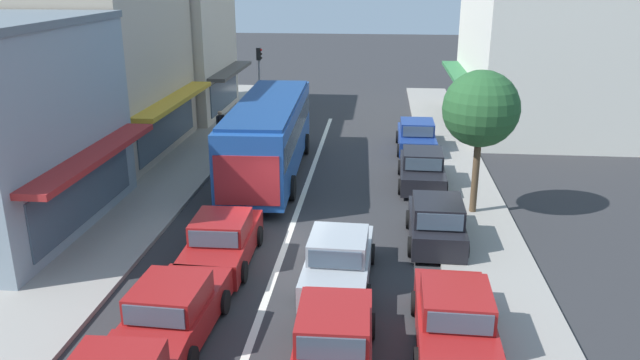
% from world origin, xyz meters
% --- Properties ---
extents(ground_plane, '(140.00, 140.00, 0.00)m').
position_xyz_m(ground_plane, '(0.00, 0.00, 0.00)').
color(ground_plane, '#2D2D30').
extents(lane_centre_line, '(0.20, 28.00, 0.01)m').
position_xyz_m(lane_centre_line, '(0.00, 4.00, 0.00)').
color(lane_centre_line, silver).
rests_on(lane_centre_line, ground).
extents(sidewalk_left, '(5.20, 44.00, 0.14)m').
position_xyz_m(sidewalk_left, '(-6.80, 6.00, 0.07)').
color(sidewalk_left, gray).
rests_on(sidewalk_left, ground).
extents(kerb_right, '(2.80, 44.00, 0.12)m').
position_xyz_m(kerb_right, '(6.20, 6.00, 0.06)').
color(kerb_right, gray).
rests_on(kerb_right, ground).
extents(shopfront_mid_block, '(7.57, 9.41, 8.30)m').
position_xyz_m(shopfront_mid_block, '(-10.18, 9.50, 4.15)').
color(shopfront_mid_block, '#B2A38E').
rests_on(shopfront_mid_block, ground).
extents(shopfront_far_end, '(8.62, 7.70, 8.26)m').
position_xyz_m(shopfront_far_end, '(-10.18, 18.23, 4.12)').
color(shopfront_far_end, beige).
rests_on(shopfront_far_end, ground).
extents(building_right_far, '(8.54, 12.11, 10.12)m').
position_xyz_m(building_right_far, '(11.48, 17.44, 5.05)').
color(building_right_far, silver).
rests_on(building_right_far, ground).
extents(city_bus, '(3.00, 10.93, 3.23)m').
position_xyz_m(city_bus, '(-1.72, 7.09, 1.88)').
color(city_bus, '#1E4C99').
rests_on(city_bus, ground).
extents(sedan_behind_bus_near, '(2.00, 4.25, 1.47)m').
position_xyz_m(sedan_behind_bus_near, '(1.85, -2.28, 0.66)').
color(sedan_behind_bus_near, '#9EA3A8').
rests_on(sedan_behind_bus_near, ground).
extents(sedan_behind_bus_mid, '(1.95, 4.23, 1.47)m').
position_xyz_m(sedan_behind_bus_mid, '(-1.68, -1.31, 0.66)').
color(sedan_behind_bus_mid, maroon).
rests_on(sedan_behind_bus_mid, ground).
extents(hatchback_adjacent_lane_lead, '(1.87, 3.73, 1.54)m').
position_xyz_m(hatchback_adjacent_lane_lead, '(2.02, -6.20, 0.71)').
color(hatchback_adjacent_lane_lead, maroon).
rests_on(hatchback_adjacent_lane_lead, ground).
extents(sedan_queue_far_back, '(2.05, 4.28, 1.47)m').
position_xyz_m(sedan_queue_far_back, '(-1.85, -5.47, 0.66)').
color(sedan_queue_far_back, maroon).
rests_on(sedan_queue_far_back, ground).
extents(parked_sedan_kerb_front, '(1.97, 4.24, 1.47)m').
position_xyz_m(parked_sedan_kerb_front, '(4.73, -5.11, 0.66)').
color(parked_sedan_kerb_front, maroon).
rests_on(parked_sedan_kerb_front, ground).
extents(parked_hatchback_kerb_second, '(1.85, 3.71, 1.54)m').
position_xyz_m(parked_hatchback_kerb_second, '(4.77, 0.64, 0.71)').
color(parked_hatchback_kerb_second, black).
rests_on(parked_hatchback_kerb_second, ground).
extents(parked_sedan_kerb_third, '(1.96, 4.23, 1.47)m').
position_xyz_m(parked_sedan_kerb_third, '(4.65, 6.42, 0.66)').
color(parked_sedan_kerb_third, black).
rests_on(parked_sedan_kerb_third, ground).
extents(parked_sedan_kerb_rear, '(1.91, 4.21, 1.47)m').
position_xyz_m(parked_sedan_kerb_rear, '(4.69, 11.64, 0.66)').
color(parked_sedan_kerb_rear, navy).
rests_on(parked_sedan_kerb_rear, ground).
extents(traffic_light_downstreet, '(0.33, 0.24, 4.20)m').
position_xyz_m(traffic_light_downstreet, '(-4.00, 17.03, 2.85)').
color(traffic_light_downstreet, gray).
rests_on(traffic_light_downstreet, ground).
extents(street_tree_right, '(2.63, 2.63, 5.17)m').
position_xyz_m(street_tree_right, '(6.29, 3.31, 3.84)').
color(street_tree_right, brown).
rests_on(street_tree_right, ground).
extents(pedestrian_with_handbag_near, '(0.33, 0.65, 1.63)m').
position_xyz_m(pedestrian_with_handbag_near, '(-4.56, 13.62, 1.07)').
color(pedestrian_with_handbag_near, '#4C4742').
rests_on(pedestrian_with_handbag_near, sidewalk_left).
extents(pedestrian_browsing_midblock, '(0.35, 0.52, 1.63)m').
position_xyz_m(pedestrian_browsing_midblock, '(-4.96, 11.52, 1.07)').
color(pedestrian_browsing_midblock, '#232838').
rests_on(pedestrian_browsing_midblock, sidewalk_left).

